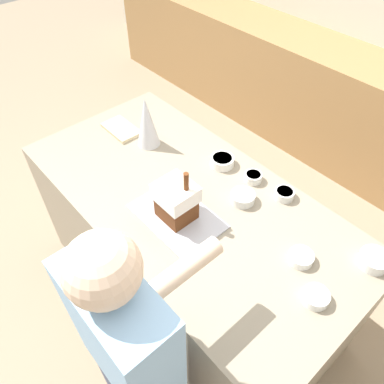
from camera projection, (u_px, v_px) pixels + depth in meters
name	position (u px, v px, depth m)	size (l,w,h in m)	color
ground_plane	(189.00, 289.00, 2.53)	(12.00, 12.00, 0.00)	gray
back_cabinet_block	(364.00, 121.00, 3.09)	(6.00, 0.60, 0.93)	#9E7547
kitchen_island	(188.00, 250.00, 2.20)	(1.85, 0.92, 0.91)	gray
baking_tray	(177.00, 216.00, 1.78)	(0.43, 0.29, 0.01)	#B2B2BC
gingerbread_house	(176.00, 201.00, 1.70)	(0.17, 0.16, 0.29)	#5B2D14
decorative_tree	(147.00, 122.00, 2.07)	(0.13, 0.13, 0.30)	silver
candy_bowl_far_right	(222.00, 161.00, 2.02)	(0.13, 0.13, 0.05)	white
candy_bowl_near_tray_right	(284.00, 194.00, 1.86)	(0.10, 0.10, 0.04)	silver
candy_bowl_far_left	(316.00, 297.00, 1.47)	(0.11, 0.11, 0.04)	white
candy_bowl_center_rear	(301.00, 257.00, 1.60)	(0.11, 0.11, 0.04)	white
candy_bowl_near_tray_left	(243.00, 197.00, 1.84)	(0.12, 0.12, 0.05)	silver
candy_bowl_behind_tray	(253.00, 177.00, 1.94)	(0.09, 0.09, 0.04)	silver
candy_bowl_front_corner	(374.00, 260.00, 1.58)	(0.13, 0.13, 0.05)	white
cookbook	(121.00, 129.00, 2.25)	(0.24, 0.14, 0.02)	#CCB78C
person	(133.00, 365.00, 1.40)	(0.41, 0.52, 1.57)	#424C6B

